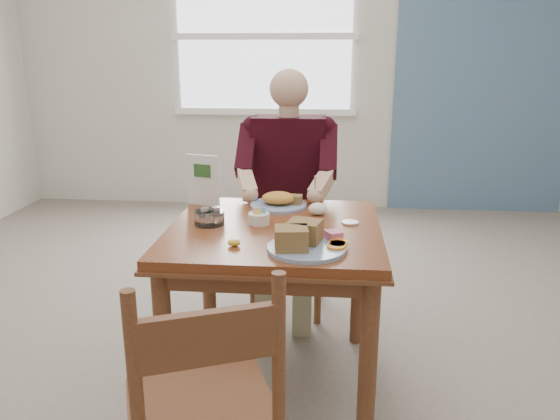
# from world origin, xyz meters

# --- Properties ---
(floor) EXTENTS (6.00, 6.00, 0.00)m
(floor) POSITION_xyz_m (0.00, 0.00, 0.00)
(floor) COLOR #665E53
(floor) RESTS_ON ground
(wall_back) EXTENTS (5.50, 0.00, 5.50)m
(wall_back) POSITION_xyz_m (0.00, 3.00, 1.40)
(wall_back) COLOR beige
(wall_back) RESTS_ON ground
(accent_panel) EXTENTS (1.60, 0.02, 2.80)m
(accent_panel) POSITION_xyz_m (1.60, 2.98, 1.40)
(accent_panel) COLOR slate
(accent_panel) RESTS_ON ground
(lemon_wedge) EXTENTS (0.05, 0.04, 0.03)m
(lemon_wedge) POSITION_xyz_m (-0.13, -0.26, 0.76)
(lemon_wedge) COLOR yellow
(lemon_wedge) RESTS_ON table
(napkin) EXTENTS (0.11, 0.10, 0.06)m
(napkin) POSITION_xyz_m (0.18, 0.19, 0.78)
(napkin) COLOR white
(napkin) RESTS_ON table
(metal_dish) EXTENTS (0.08, 0.08, 0.01)m
(metal_dish) POSITION_xyz_m (0.32, 0.07, 0.75)
(metal_dish) COLOR silver
(metal_dish) RESTS_ON table
(window) EXTENTS (1.72, 0.04, 1.42)m
(window) POSITION_xyz_m (-0.40, 2.97, 1.60)
(window) COLOR white
(window) RESTS_ON wall_back
(table) EXTENTS (0.92, 0.92, 0.75)m
(table) POSITION_xyz_m (0.00, 0.00, 0.64)
(table) COLOR brown
(table) RESTS_ON ground
(chair_far) EXTENTS (0.42, 0.42, 0.95)m
(chair_far) POSITION_xyz_m (0.00, 0.80, 0.48)
(chair_far) COLOR brown
(chair_far) RESTS_ON ground
(chair_near) EXTENTS (0.55, 0.55, 0.95)m
(chair_near) POSITION_xyz_m (-0.11, -0.92, 0.48)
(chair_near) COLOR brown
(chair_near) RESTS_ON ground
(diner) EXTENTS (0.53, 0.56, 1.39)m
(diner) POSITION_xyz_m (0.00, 0.71, 0.81)
(diner) COLOR gray
(diner) RESTS_ON chair_far
(near_plate) EXTENTS (0.32, 0.30, 0.10)m
(near_plate) POSITION_xyz_m (0.14, -0.27, 0.79)
(near_plate) COLOR white
(near_plate) RESTS_ON table
(far_plate) EXTENTS (0.30, 0.30, 0.07)m
(far_plate) POSITION_xyz_m (-0.01, 0.31, 0.78)
(far_plate) COLOR white
(far_plate) RESTS_ON table
(caddy) EXTENTS (0.11, 0.11, 0.07)m
(caddy) POSITION_xyz_m (-0.07, 0.03, 0.78)
(caddy) COLOR white
(caddy) RESTS_ON table
(shakers) EXTENTS (0.09, 0.06, 0.08)m
(shakers) POSITION_xyz_m (-0.28, -0.00, 0.79)
(shakers) COLOR white
(shakers) RESTS_ON table
(creamer) EXTENTS (0.14, 0.14, 0.06)m
(creamer) POSITION_xyz_m (-0.29, 0.01, 0.78)
(creamer) COLOR white
(creamer) RESTS_ON table
(menu) EXTENTS (0.17, 0.06, 0.25)m
(menu) POSITION_xyz_m (-0.38, 0.30, 0.88)
(menu) COLOR white
(menu) RESTS_ON table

